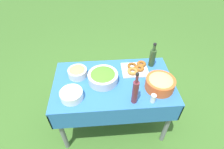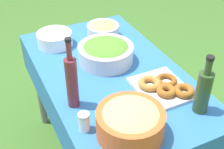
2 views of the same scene
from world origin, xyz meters
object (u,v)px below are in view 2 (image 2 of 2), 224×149
at_px(plate_stack, 55,39).
at_px(wine_bottle, 72,81).
at_px(donut_platter, 164,87).
at_px(bread_bowl, 103,30).
at_px(salad_bowl, 106,52).
at_px(olive_oil_bottle, 203,90).
at_px(pasta_bowl, 130,121).

xyz_separation_m(plate_stack, wine_bottle, (0.58, -0.09, 0.10)).
distance_m(donut_platter, bread_bowl, 0.64).
bearing_deg(wine_bottle, salad_bowl, 133.24).
bearing_deg(wine_bottle, olive_oil_bottle, 60.59).
distance_m(plate_stack, olive_oil_bottle, 0.97).
height_order(olive_oil_bottle, wine_bottle, wine_bottle).
relative_size(pasta_bowl, olive_oil_bottle, 0.98).
relative_size(salad_bowl, wine_bottle, 0.87).
height_order(salad_bowl, pasta_bowl, pasta_bowl).
distance_m(salad_bowl, plate_stack, 0.37).
xyz_separation_m(salad_bowl, bread_bowl, (-0.27, 0.10, -0.01)).
relative_size(plate_stack, wine_bottle, 0.60).
relative_size(donut_platter, olive_oil_bottle, 1.00).
bearing_deg(bread_bowl, wine_bottle, -36.15).
distance_m(pasta_bowl, olive_oil_bottle, 0.37).
relative_size(olive_oil_bottle, wine_bottle, 0.82).
xyz_separation_m(pasta_bowl, bread_bowl, (-0.83, 0.25, -0.02)).
bearing_deg(bread_bowl, salad_bowl, -21.13).
distance_m(salad_bowl, olive_oil_bottle, 0.61).
bearing_deg(bread_bowl, donut_platter, 3.81).
bearing_deg(donut_platter, bread_bowl, -176.19).
height_order(pasta_bowl, olive_oil_bottle, olive_oil_bottle).
bearing_deg(wine_bottle, pasta_bowl, 28.13).
xyz_separation_m(salad_bowl, wine_bottle, (0.28, -0.30, 0.08)).
height_order(pasta_bowl, bread_bowl, pasta_bowl).
xyz_separation_m(wine_bottle, bread_bowl, (-0.55, 0.40, -0.09)).
xyz_separation_m(olive_oil_bottle, wine_bottle, (-0.29, -0.51, 0.03)).
height_order(donut_platter, plate_stack, plate_stack).
bearing_deg(pasta_bowl, olive_oil_bottle, 88.78).
relative_size(salad_bowl, pasta_bowl, 1.09).
relative_size(wine_bottle, bread_bowl, 1.76).
height_order(olive_oil_bottle, bread_bowl, olive_oil_bottle).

